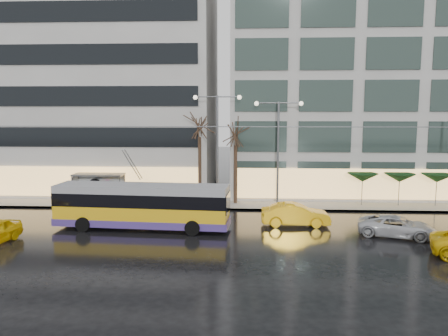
{
  "coord_description": "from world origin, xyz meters",
  "views": [
    {
      "loc": [
        4.45,
        -25.12,
        7.97
      ],
      "look_at": [
        2.86,
        5.0,
        3.96
      ],
      "focal_mm": 35.0,
      "sensor_mm": 36.0,
      "label": 1
    }
  ],
  "objects": [
    {
      "name": "ground",
      "position": [
        0.0,
        0.0,
        0.0
      ],
      "size": [
        140.0,
        140.0,
        0.0
      ],
      "primitive_type": "plane",
      "color": "black",
      "rests_on": "ground"
    },
    {
      "name": "sidewalk",
      "position": [
        2.0,
        14.0,
        0.07
      ],
      "size": [
        80.0,
        10.0,
        0.15
      ],
      "primitive_type": "cube",
      "color": "gray",
      "rests_on": "ground"
    },
    {
      "name": "kerb",
      "position": [
        2.0,
        9.05,
        0.07
      ],
      "size": [
        80.0,
        0.1,
        0.15
      ],
      "primitive_type": "cube",
      "color": "slate",
      "rests_on": "ground"
    },
    {
      "name": "building_left",
      "position": [
        -16.0,
        19.0,
        11.15
      ],
      "size": [
        34.0,
        14.0,
        22.0
      ],
      "primitive_type": "cube",
      "color": "#9F9C98",
      "rests_on": "sidewalk"
    },
    {
      "name": "building_right",
      "position": [
        19.0,
        19.0,
        12.65
      ],
      "size": [
        32.0,
        14.0,
        25.0
      ],
      "primitive_type": "cube",
      "color": "#9F9C98",
      "rests_on": "sidewalk"
    },
    {
      "name": "trolleybus",
      "position": [
        -2.59,
        3.34,
        1.47
      ],
      "size": [
        11.85,
        4.93,
        5.43
      ],
      "color": "gold",
      "rests_on": "ground"
    },
    {
      "name": "catenary",
      "position": [
        1.0,
        7.94,
        4.25
      ],
      "size": [
        42.24,
        5.12,
        7.0
      ],
      "color": "#595B60",
      "rests_on": "ground"
    },
    {
      "name": "bus_shelter",
      "position": [
        -8.38,
        10.69,
        1.96
      ],
      "size": [
        4.2,
        1.6,
        2.51
      ],
      "color": "#595B60",
      "rests_on": "sidewalk"
    },
    {
      "name": "street_lamp_near",
      "position": [
        2.0,
        10.8,
        5.99
      ],
      "size": [
        3.96,
        0.36,
        9.03
      ],
      "color": "#595B60",
      "rests_on": "sidewalk"
    },
    {
      "name": "street_lamp_far",
      "position": [
        7.0,
        10.8,
        5.71
      ],
      "size": [
        3.96,
        0.36,
        8.53
      ],
      "color": "#595B60",
      "rests_on": "sidewalk"
    },
    {
      "name": "tree_a",
      "position": [
        0.5,
        11.0,
        7.09
      ],
      "size": [
        3.2,
        3.2,
        8.4
      ],
      "color": "black",
      "rests_on": "sidewalk"
    },
    {
      "name": "tree_b",
      "position": [
        3.5,
        11.2,
        6.4
      ],
      "size": [
        3.2,
        3.2,
        7.7
      ],
      "color": "black",
      "rests_on": "sidewalk"
    },
    {
      "name": "parasol_a",
      "position": [
        14.0,
        11.0,
        2.45
      ],
      "size": [
        2.5,
        2.5,
        2.65
      ],
      "color": "#595B60",
      "rests_on": "sidewalk"
    },
    {
      "name": "parasol_b",
      "position": [
        17.0,
        11.0,
        2.45
      ],
      "size": [
        2.5,
        2.5,
        2.65
      ],
      "color": "#595B60",
      "rests_on": "sidewalk"
    },
    {
      "name": "parasol_c",
      "position": [
        20.0,
        11.0,
        2.45
      ],
      "size": [
        2.5,
        2.5,
        2.65
      ],
      "color": "#595B60",
      "rests_on": "sidewalk"
    },
    {
      "name": "taxi_b",
      "position": [
        7.84,
        4.7,
        0.77
      ],
      "size": [
        4.72,
        1.7,
        1.55
      ],
      "primitive_type": "imported",
      "rotation": [
        0.0,
        0.0,
        1.58
      ],
      "color": "#E6A50C",
      "rests_on": "ground"
    },
    {
      "name": "sedan_silver",
      "position": [
        13.97,
        2.35,
        0.66
      ],
      "size": [
        5.19,
        3.56,
        1.32
      ],
      "primitive_type": "imported",
      "rotation": [
        0.0,
        0.0,
        1.25
      ],
      "color": "#B3B4B8",
      "rests_on": "ground"
    },
    {
      "name": "pedestrian_a",
      "position": [
        -7.14,
        10.11,
        1.58
      ],
      "size": [
        1.0,
        1.02,
        2.19
      ],
      "color": "black",
      "rests_on": "sidewalk"
    },
    {
      "name": "pedestrian_b",
      "position": [
        -3.81,
        10.51,
        0.98
      ],
      "size": [
        0.95,
        0.83,
        1.66
      ],
      "color": "black",
      "rests_on": "sidewalk"
    },
    {
      "name": "pedestrian_c",
      "position": [
        -8.4,
        10.61,
        1.26
      ],
      "size": [
        1.3,
        1.17,
        2.11
      ],
      "color": "black",
      "rests_on": "sidewalk"
    }
  ]
}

